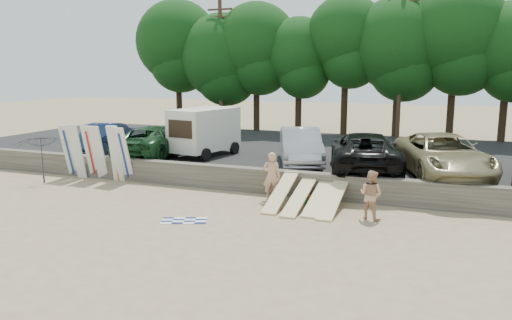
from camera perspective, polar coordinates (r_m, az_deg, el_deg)
The scene contains 28 objects.
ground at distance 17.19m, azimuth 3.56°, elevation -6.58°, with size 120.00×120.00×0.00m, color tan.
seawall at distance 19.85m, azimuth 6.23°, elevation -2.83°, with size 44.00×0.50×1.00m, color #6B6356.
parking_lot at distance 27.05m, azimuth 10.38°, elevation 0.26°, with size 44.00×14.50×0.70m, color #282828.
treeline at distance 33.76m, azimuth 12.30°, elevation 12.92°, with size 33.80×6.18×9.52m.
utility_poles at distance 31.83m, azimuth 16.22°, elevation 10.69°, with size 25.80×0.26×9.00m.
box_trailer at distance 25.14m, azimuth -5.90°, elevation 3.49°, with size 2.66×4.00×2.38m.
car_0 at distance 27.70m, azimuth -17.17°, elevation 2.46°, with size 1.55×4.44×1.46m, color #121F40.
car_1 at distance 25.65m, azimuth -11.36°, elevation 2.19°, with size 2.53×5.48×1.52m, color #153B1A.
car_2 at distance 22.93m, azimuth 5.11°, elevation 1.57°, with size 1.74×5.00×1.65m, color #9C9BA0.
car_3 at distance 21.87m, azimuth 12.29°, elevation 0.97°, with size 2.75×5.97×1.66m, color black.
car_4 at distance 21.65m, azimuth 20.58°, elevation 0.51°, with size 2.83×6.14×1.71m, color #92865D.
surfboard_upright_0 at distance 24.78m, azimuth -20.61°, elevation 0.97°, with size 0.50×0.06×2.60m, color silver.
surfboard_upright_1 at distance 24.35m, azimuth -19.75°, elevation 0.93°, with size 0.50×0.06×2.60m, color silver.
surfboard_upright_2 at distance 24.02m, azimuth -18.36°, elevation 0.84°, with size 0.50×0.06×2.60m, color silver.
surfboard_upright_3 at distance 23.70m, azimuth -17.54°, elevation 0.78°, with size 0.50×0.06×2.60m, color silver.
surfboard_upright_4 at distance 23.21m, azimuth -15.76°, elevation 0.72°, with size 0.50×0.06×2.60m, color silver.
surfboard_upright_5 at distance 23.15m, azimuth -15.77°, elevation 0.69°, with size 0.50×0.06×2.60m, color silver.
surfboard_upright_6 at distance 22.89m, azimuth -14.85°, elevation 0.58°, with size 0.50×0.06×2.60m, color silver.
surfboard_low_0 at distance 18.61m, azimuth 2.87°, elevation -3.64°, with size 0.56×3.00×0.07m, color beige.
surfboard_low_1 at distance 18.29m, azimuth 4.94°, elevation -4.23°, with size 0.56×3.00×0.07m, color beige.
surfboard_low_2 at distance 18.37m, azimuth 7.20°, elevation -4.23°, with size 0.56×3.00×0.07m, color beige.
surfboard_low_3 at distance 18.10m, azimuth 8.81°, elevation -4.43°, with size 0.56×3.00×0.07m, color beige.
beachgoer_a at distance 19.18m, azimuth 1.80°, elevation -1.88°, with size 0.69×0.45×1.89m, color tan.
beachgoer_b at distance 17.22m, azimuth 12.99°, elevation -3.90°, with size 0.82×0.64×1.68m, color tan.
cooler at distance 19.01m, azimuth 5.29°, elevation -4.45°, with size 0.38×0.30×0.32m, color #268E36.
gear_bag at distance 19.35m, azimuth 6.07°, elevation -4.36°, with size 0.30×0.25×0.22m, color #C07216.
beach_towel at distance 16.98m, azimuth -8.22°, elevation -6.87°, with size 1.50×1.50×0.00m, color white.
beach_umbrella at distance 24.03m, azimuth -23.20°, elevation 0.09°, with size 2.34×2.39×2.15m, color #212129.
Camera 1 is at (4.97, -15.68, 4.98)m, focal length 35.00 mm.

